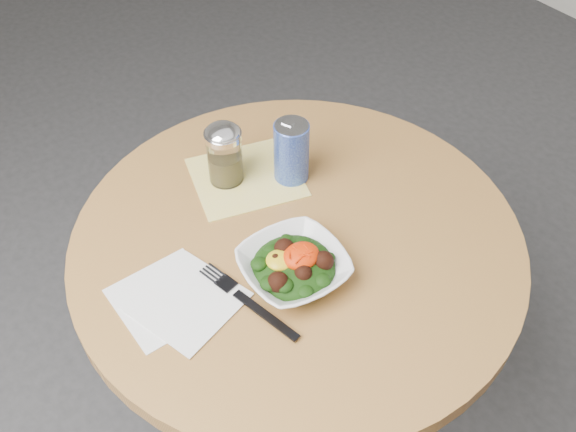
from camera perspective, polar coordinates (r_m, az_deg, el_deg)
name	(u,v)px	position (r m, az deg, el deg)	size (l,w,h in m)	color
ground	(294,412)	(1.90, 0.57, -17.03)	(6.00, 6.00, 0.00)	#2F2F32
table	(296,295)	(1.43, 0.74, -6.99)	(0.90, 0.90, 0.75)	black
cloth_napkin	(246,177)	(1.39, -3.73, 3.46)	(0.22, 0.21, 0.00)	#DEBC0B
paper_napkins	(177,300)	(1.19, -9.87, -7.34)	(0.22, 0.22, 0.00)	white
salad_bowl	(294,266)	(1.19, 0.51, -4.46)	(0.21, 0.21, 0.07)	white
fork	(245,299)	(1.17, -3.81, -7.39)	(0.07, 0.24, 0.00)	black
spice_shaker	(225,155)	(1.35, -5.66, 5.45)	(0.08, 0.08, 0.14)	silver
beverage_can	(291,152)	(1.35, 0.30, 5.75)	(0.07, 0.07, 0.14)	#0D1D95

